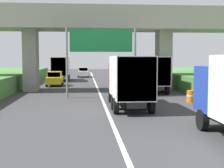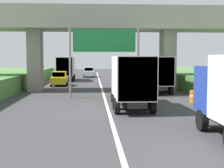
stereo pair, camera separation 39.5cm
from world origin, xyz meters
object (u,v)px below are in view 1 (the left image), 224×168
construction_barrel_4 (191,96)px  truck_black (150,72)px  car_yellow (55,79)px  overhead_highway_sign (101,46)px  truck_red (129,79)px  car_white (83,72)px  construction_barrel_3 (221,107)px  truck_green (61,68)px

construction_barrel_4 → truck_black: bearing=101.2°
truck_black → car_yellow: 12.57m
truck_black → overhead_highway_sign: bearing=-141.2°
overhead_highway_sign → truck_black: bearing=38.8°
truck_red → car_white: (-3.17, 34.56, -1.08)m
overhead_highway_sign → truck_red: bearing=-74.9°
construction_barrel_3 → car_yellow: bearing=119.3°
car_yellow → car_white: bearing=79.2°
truck_black → construction_barrel_3: truck_black is taller
truck_green → construction_barrel_4: bearing=-64.4°
overhead_highway_sign → truck_green: overhead_highway_sign is taller
car_white → construction_barrel_3: size_ratio=4.56×
truck_red → car_yellow: truck_red is taller
overhead_highway_sign → truck_green: bearing=103.5°
truck_green → car_white: (3.19, 8.70, -1.08)m
car_yellow → overhead_highway_sign: bearing=-66.9°
car_white → construction_barrel_4: car_white is taller
truck_black → car_white: (-6.66, 24.89, -1.08)m
overhead_highway_sign → construction_barrel_3: 11.61m
truck_green → car_white: truck_green is taller
construction_barrel_3 → car_white: bearing=102.2°
truck_black → truck_red: bearing=-109.8°
truck_red → construction_barrel_3: truck_red is taller
overhead_highway_sign → construction_barrel_4: overhead_highway_sign is taller
overhead_highway_sign → car_white: size_ratio=1.43×
truck_black → construction_barrel_3: bearing=-83.3°
truck_black → car_white: 25.78m
overhead_highway_sign → car_yellow: (-4.95, 11.62, -3.49)m
truck_black → truck_green: bearing=121.3°
car_yellow → construction_barrel_3: size_ratio=4.56×
construction_barrel_4 → car_white: bearing=104.1°
truck_red → truck_black: bearing=70.2°
overhead_highway_sign → truck_green: 20.92m
overhead_highway_sign → truck_green: size_ratio=0.81×
overhead_highway_sign → truck_red: size_ratio=0.81×
truck_red → truck_black: size_ratio=1.00×
car_white → construction_barrel_3: 38.58m
truck_green → overhead_highway_sign: bearing=-76.5°
construction_barrel_3 → construction_barrel_4: (-0.02, 5.30, 0.00)m
truck_red → construction_barrel_4: bearing=23.4°
truck_red → car_yellow: 18.47m
truck_black → construction_barrel_3: size_ratio=8.11×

